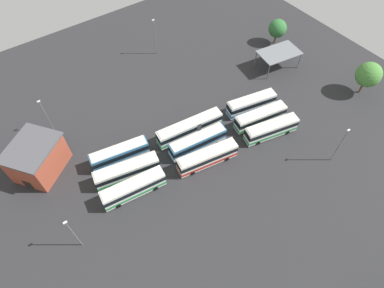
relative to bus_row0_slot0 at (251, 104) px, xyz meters
The scene contains 18 objects.
ground_plane 15.53m from the bus_row0_slot0, ahead, with size 108.02×108.02×0.00m, color #28282B.
bus_row0_slot0 is the anchor object (origin of this frame).
bus_row0_slot1 4.09m from the bus_row0_slot0, 74.98° to the left, with size 11.47×4.45×3.62m.
bus_row0_slot2 7.75m from the bus_row0_slot0, 78.75° to the left, with size 11.44×4.89×3.62m.
bus_row1_slot0 14.68m from the bus_row0_slot0, ahead, with size 14.14×4.03×3.62m.
bus_row1_slot1 15.45m from the bus_row0_slot0, ahead, with size 11.86×3.80×3.62m.
bus_row1_slot2 16.98m from the bus_row0_slot0, 19.10° to the left, with size 12.07×4.47×3.62m.
bus_row2_slot0 29.38m from the bus_row0_slot0, ahead, with size 11.30×4.37×3.62m.
bus_row2_slot1 29.73m from the bus_row0_slot0, ahead, with size 12.09×4.84×3.62m.
bus_row2_slot2 30.66m from the bus_row0_slot0, ahead, with size 11.71×3.83×3.62m.
depot_building 43.48m from the bus_row0_slot0, 15.45° to the right, with size 12.05×11.71×6.81m.
maintenance_shelter 16.50m from the bus_row0_slot0, 154.49° to the right, with size 10.36×7.35×4.33m.
lamp_post_near_entrance 29.28m from the bus_row0_slot0, 77.80° to the right, with size 0.56×0.28×9.48m.
lamp_post_far_corner 19.58m from the bus_row0_slot0, 101.37° to the left, with size 0.56×0.28×9.11m.
lamp_post_by_building 41.70m from the bus_row0_slot0, 27.82° to the right, with size 0.56×0.28×8.56m.
lamp_post_mid_lot 42.70m from the bus_row0_slot0, ahead, with size 0.56×0.28×9.02m.
tree_west_edge 26.25m from the bus_row0_slot0, 156.39° to the left, with size 5.43×5.43×7.87m.
tree_north_edge 25.70m from the bus_row0_slot0, 146.30° to the right, with size 4.54×4.54×6.51m.
Camera 1 is at (22.99, 30.00, 51.51)m, focal length 30.08 mm.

